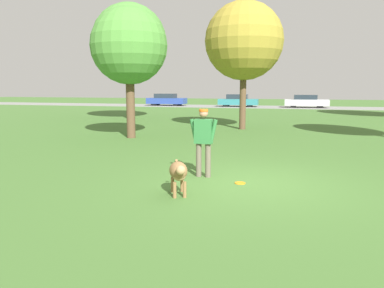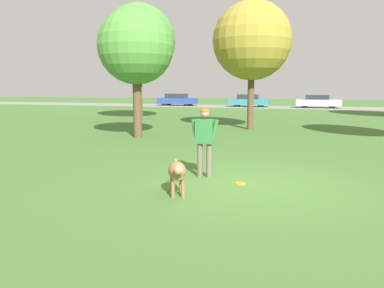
{
  "view_description": "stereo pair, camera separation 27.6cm",
  "coord_description": "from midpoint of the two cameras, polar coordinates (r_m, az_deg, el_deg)",
  "views": [
    {
      "loc": [
        0.96,
        -8.07,
        2.1
      ],
      "look_at": [
        -1.16,
        -0.46,
        0.9
      ],
      "focal_mm": 35.0,
      "sensor_mm": 36.0,
      "label": 1
    },
    {
      "loc": [
        1.23,
        -7.99,
        2.1
      ],
      "look_at": [
        -1.16,
        -0.46,
        0.9
      ],
      "focal_mm": 35.0,
      "sensor_mm": 36.0,
      "label": 2
    }
  ],
  "objects": [
    {
      "name": "parked_car_blue",
      "position": [
        43.25,
        -2.09,
        6.76
      ],
      "size": [
        4.44,
        1.76,
        1.37
      ],
      "rotation": [
        0.0,
        0.0,
        0.0
      ],
      "color": "#284293",
      "rests_on": "ground_plane"
    },
    {
      "name": "parked_car_silver",
      "position": [
        40.37,
        18.83,
        6.15
      ],
      "size": [
        4.41,
        1.82,
        1.32
      ],
      "rotation": [
        0.0,
        0.0,
        0.03
      ],
      "color": "#B7B7BC",
      "rests_on": "ground_plane"
    },
    {
      "name": "ground_plane",
      "position": [
        8.37,
        9.59,
        -6.01
      ],
      "size": [
        120.0,
        120.0,
        0.0
      ],
      "primitive_type": "plane",
      "color": "#426B2D"
    },
    {
      "name": "person",
      "position": [
        8.73,
        2.83,
        1.01
      ],
      "size": [
        0.67,
        0.23,
        1.6
      ],
      "rotation": [
        0.0,
        0.0,
        -0.01
      ],
      "color": "#665B4C",
      "rests_on": "ground_plane"
    },
    {
      "name": "parked_car_teal",
      "position": [
        41.03,
        8.85,
        6.54
      ],
      "size": [
        4.31,
        1.91,
        1.34
      ],
      "rotation": [
        0.0,
        0.0,
        0.03
      ],
      "color": "teal",
      "rests_on": "ground_plane"
    },
    {
      "name": "far_road_strip",
      "position": [
        40.68,
        16.14,
        5.37
      ],
      "size": [
        120.0,
        6.0,
        0.01
      ],
      "color": "gray",
      "rests_on": "ground_plane"
    },
    {
      "name": "frisbee",
      "position": [
        8.34,
        8.34,
        -5.97
      ],
      "size": [
        0.24,
        0.24,
        0.02
      ],
      "color": "orange",
      "rests_on": "ground_plane"
    },
    {
      "name": "dog",
      "position": [
        7.31,
        -1.19,
        -4.28
      ],
      "size": [
        0.59,
        0.99,
        0.67
      ],
      "rotation": [
        0.0,
        0.0,
        5.13
      ],
      "color": "olive",
      "rests_on": "ground_plane"
    },
    {
      "name": "tree_mid_center",
      "position": [
        19.07,
        9.56,
        15.24
      ],
      "size": [
        3.83,
        3.83,
        6.25
      ],
      "color": "brown",
      "rests_on": "ground_plane"
    },
    {
      "name": "tree_near_left",
      "position": [
        15.88,
        -8.02,
        14.47
      ],
      "size": [
        3.12,
        3.12,
        5.32
      ],
      "color": "brown",
      "rests_on": "ground_plane"
    },
    {
      "name": "tree_far_left",
      "position": [
        25.22,
        -7.79,
        15.23
      ],
      "size": [
        4.76,
        4.76,
        7.41
      ],
      "color": "brown",
      "rests_on": "ground_plane"
    }
  ]
}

